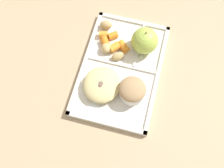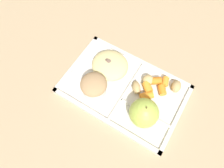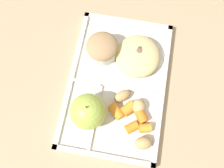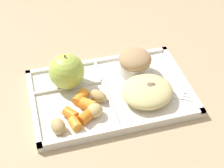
% 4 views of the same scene
% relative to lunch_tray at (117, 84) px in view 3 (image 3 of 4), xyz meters
% --- Properties ---
extents(ground, '(6.00, 6.00, 0.00)m').
position_rel_lunch_tray_xyz_m(ground, '(0.00, -0.00, -0.01)').
color(ground, tan).
extents(lunch_tray, '(0.34, 0.22, 0.02)m').
position_rel_lunch_tray_xyz_m(lunch_tray, '(0.00, 0.00, 0.00)').
color(lunch_tray, silver).
rests_on(lunch_tray, ground).
extents(green_apple, '(0.08, 0.08, 0.08)m').
position_rel_lunch_tray_xyz_m(green_apple, '(-0.08, 0.05, 0.04)').
color(green_apple, '#A8C14C').
rests_on(green_apple, lunch_tray).
extents(bran_muffin, '(0.07, 0.07, 0.06)m').
position_rel_lunch_tray_xyz_m(bran_muffin, '(0.07, 0.05, 0.03)').
color(bran_muffin, silver).
rests_on(bran_muffin, lunch_tray).
extents(carrot_slice_edge, '(0.04, 0.03, 0.02)m').
position_rel_lunch_tray_xyz_m(carrot_slice_edge, '(-0.07, -0.07, 0.02)').
color(carrot_slice_edge, orange).
rests_on(carrot_slice_edge, lunch_tray).
extents(carrot_slice_center, '(0.03, 0.03, 0.02)m').
position_rel_lunch_tray_xyz_m(carrot_slice_center, '(-0.10, -0.05, 0.02)').
color(carrot_slice_center, orange).
rests_on(carrot_slice_center, lunch_tray).
extents(carrot_slice_diagonal, '(0.03, 0.03, 0.02)m').
position_rel_lunch_tray_xyz_m(carrot_slice_diagonal, '(-0.09, -0.08, 0.02)').
color(carrot_slice_diagonal, orange).
rests_on(carrot_slice_diagonal, lunch_tray).
extents(carrot_slice_back, '(0.04, 0.04, 0.02)m').
position_rel_lunch_tray_xyz_m(carrot_slice_back, '(-0.07, -0.01, 0.02)').
color(carrot_slice_back, orange).
rests_on(carrot_slice_back, lunch_tray).
extents(carrot_slice_tilted, '(0.04, 0.04, 0.02)m').
position_rel_lunch_tray_xyz_m(carrot_slice_tilted, '(-0.06, -0.04, 0.02)').
color(carrot_slice_tilted, orange).
rests_on(carrot_slice_tilted, lunch_tray).
extents(potato_chunk_corner, '(0.04, 0.04, 0.03)m').
position_rel_lunch_tray_xyz_m(potato_chunk_corner, '(-0.05, -0.06, 0.02)').
color(potato_chunk_corner, tan).
rests_on(potato_chunk_corner, lunch_tray).
extents(potato_chunk_wedge, '(0.04, 0.04, 0.03)m').
position_rel_lunch_tray_xyz_m(potato_chunk_wedge, '(-0.03, -0.02, 0.02)').
color(potato_chunk_wedge, tan).
rests_on(potato_chunk_wedge, lunch_tray).
extents(potato_chunk_golden, '(0.03, 0.04, 0.03)m').
position_rel_lunch_tray_xyz_m(potato_chunk_golden, '(-0.13, -0.08, 0.02)').
color(potato_chunk_golden, tan).
rests_on(potato_chunk_golden, lunch_tray).
extents(egg_noodle_pile, '(0.11, 0.10, 0.04)m').
position_rel_lunch_tray_xyz_m(egg_noodle_pile, '(0.07, -0.04, 0.02)').
color(egg_noodle_pile, '#D6C684').
rests_on(egg_noodle_pile, lunch_tray).
extents(meatball_center, '(0.03, 0.03, 0.03)m').
position_rel_lunch_tray_xyz_m(meatball_center, '(0.08, -0.05, 0.02)').
color(meatball_center, brown).
rests_on(meatball_center, lunch_tray).
extents(meatball_side, '(0.04, 0.04, 0.04)m').
position_rel_lunch_tray_xyz_m(meatball_side, '(0.07, -0.04, 0.03)').
color(meatball_side, '#755B4C').
rests_on(meatball_side, lunch_tray).
extents(meatball_front, '(0.03, 0.03, 0.03)m').
position_rel_lunch_tray_xyz_m(meatball_front, '(0.09, -0.04, 0.02)').
color(meatball_front, '#755B4C').
rests_on(meatball_front, lunch_tray).
extents(meatball_back, '(0.04, 0.04, 0.04)m').
position_rel_lunch_tray_xyz_m(meatball_back, '(0.08, -0.04, 0.02)').
color(meatball_back, brown).
rests_on(meatball_back, lunch_tray).
extents(plastic_fork, '(0.14, 0.09, 0.00)m').
position_rel_lunch_tray_xyz_m(plastic_fork, '(0.11, -0.04, 0.01)').
color(plastic_fork, white).
rests_on(plastic_fork, lunch_tray).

